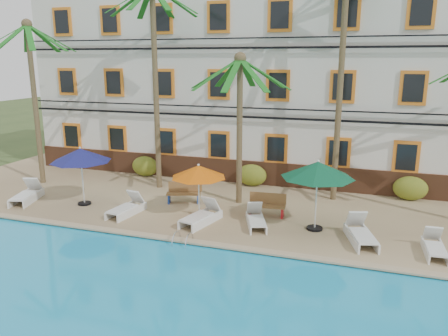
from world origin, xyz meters
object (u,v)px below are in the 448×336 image
(lounger_f, at_px, (435,247))
(pool_ladder, at_px, (183,242))
(palm_a, at_px, (33,81))
(lounger_d, at_px, (256,219))
(palm_c, at_px, (240,107))
(umbrella_red, at_px, (199,172))
(palm_b, at_px, (155,62))
(lounger_a, at_px, (27,194))
(lounger_e, at_px, (361,233))
(umbrella_blue, at_px, (81,155))
(lounger_c, at_px, (201,216))
(umbrella_green, at_px, (318,170))
(bench_right, at_px, (267,204))
(bench_left, at_px, (184,192))
(palm_d, at_px, (342,53))
(lounger_b, at_px, (127,207))

(lounger_f, distance_m, pool_ladder, 8.41)
(palm_a, height_order, lounger_d, palm_a)
(palm_c, height_order, umbrella_red, palm_c)
(palm_b, height_order, umbrella_red, palm_b)
(lounger_a, relative_size, lounger_d, 1.16)
(lounger_a, distance_m, lounger_e, 14.39)
(umbrella_blue, distance_m, lounger_c, 6.07)
(palm_a, bearing_deg, umbrella_green, -8.55)
(lounger_f, relative_size, bench_right, 1.14)
(lounger_a, xyz_separation_m, bench_left, (6.78, 2.06, 0.15))
(palm_a, bearing_deg, palm_d, 7.18)
(palm_d, xyz_separation_m, umbrella_blue, (-10.37, -4.19, -4.28))
(umbrella_red, bearing_deg, palm_c, 66.37)
(umbrella_blue, bearing_deg, palm_b, 60.85)
(palm_a, distance_m, lounger_a, 5.81)
(lounger_a, relative_size, lounger_c, 1.02)
(palm_d, relative_size, lounger_c, 4.87)
(palm_a, height_order, lounger_a, palm_a)
(umbrella_blue, xyz_separation_m, pool_ladder, (5.77, -2.44, -2.21))
(palm_c, xyz_separation_m, lounger_c, (-0.67, -2.91, -3.96))
(palm_c, xyz_separation_m, bench_left, (-2.34, -0.76, -3.80))
(umbrella_blue, distance_m, lounger_f, 14.15)
(palm_a, xyz_separation_m, umbrella_red, (9.60, -2.26, -3.30))
(palm_a, distance_m, lounger_f, 19.11)
(umbrella_red, xyz_separation_m, lounger_f, (8.60, -0.83, -1.63))
(palm_d, relative_size, lounger_a, 4.78)
(palm_b, distance_m, umbrella_red, 6.41)
(lounger_b, height_order, lounger_e, lounger_e)
(palm_b, bearing_deg, lounger_e, -21.89)
(umbrella_blue, relative_size, lounger_c, 1.21)
(bench_right, distance_m, pool_ladder, 4.23)
(lounger_a, bearing_deg, bench_right, 8.36)
(palm_b, xyz_separation_m, lounger_c, (3.80, -3.98, -5.79))
(lounger_b, bearing_deg, lounger_d, 4.22)
(palm_a, distance_m, umbrella_green, 14.66)
(lounger_f, bearing_deg, lounger_d, 174.46)
(lounger_c, relative_size, bench_left, 1.36)
(lounger_b, relative_size, pool_ladder, 2.67)
(lounger_f, bearing_deg, lounger_a, 178.95)
(lounger_c, bearing_deg, umbrella_red, 118.94)
(palm_a, distance_m, bench_left, 9.55)
(lounger_a, bearing_deg, palm_a, 118.12)
(palm_b, bearing_deg, palm_c, -13.52)
(palm_c, relative_size, lounger_d, 3.46)
(lounger_b, distance_m, lounger_e, 9.22)
(umbrella_blue, xyz_separation_m, lounger_a, (-2.72, -0.43, -1.90))
(umbrella_blue, bearing_deg, lounger_c, -5.17)
(lounger_f, distance_m, bench_right, 6.33)
(pool_ladder, bearing_deg, lounger_a, 166.63)
(bench_left, bearing_deg, lounger_b, -126.73)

